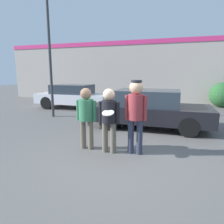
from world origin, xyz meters
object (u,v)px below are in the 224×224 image
at_px(person_left, 86,113).
at_px(person_right, 136,109).
at_px(parked_car_near, 149,109).
at_px(street_lamp, 52,37).
at_px(shrub, 222,95).
at_px(person_middle_with_frisbee, 109,115).
at_px(parked_car_far, 74,96).

distance_m(person_left, person_right, 1.31).
xyz_separation_m(parked_car_near, street_lamp, (-4.36, 0.55, 2.85)).
bearing_deg(person_left, shrub, 60.71).
xyz_separation_m(person_middle_with_frisbee, parked_car_near, (0.65, 2.81, -0.27)).
height_order(parked_car_far, street_lamp, street_lamp).
xyz_separation_m(person_middle_with_frisbee, shrub, (4.26, 8.82, -0.23)).
distance_m(person_middle_with_frisbee, street_lamp, 5.64).
bearing_deg(person_middle_with_frisbee, person_left, 173.62).
height_order(street_lamp, shrub, street_lamp).
relative_size(street_lamp, shrub, 3.93).
distance_m(person_left, parked_car_near, 3.04).
distance_m(parked_car_near, street_lamp, 5.24).
bearing_deg(shrub, parked_car_far, -160.06).
height_order(person_right, shrub, person_right).
relative_size(parked_car_far, street_lamp, 0.73).
xyz_separation_m(parked_car_near, parked_car_far, (-4.75, 2.98, 0.00)).
xyz_separation_m(parked_car_near, shrub, (3.61, 6.02, 0.03)).
relative_size(person_left, person_middle_with_frisbee, 1.00).
bearing_deg(person_left, parked_car_near, 64.65).
relative_size(parked_car_near, shrub, 2.92).
bearing_deg(person_right, person_left, -177.71).
bearing_deg(person_left, street_lamp, 133.04).
xyz_separation_m(person_right, parked_car_near, (-0.00, 2.68, -0.43)).
height_order(person_left, person_middle_with_frisbee, person_middle_with_frisbee).
height_order(person_left, parked_car_near, person_left).
xyz_separation_m(person_left, parked_car_far, (-3.46, 5.72, -0.27)).
bearing_deg(parked_car_far, parked_car_near, -32.10).
bearing_deg(person_middle_with_frisbee, parked_car_far, 125.36).
height_order(parked_car_near, street_lamp, street_lamp).
xyz_separation_m(street_lamp, shrub, (7.98, 5.47, -2.81)).
distance_m(person_right, parked_car_near, 2.72).
bearing_deg(shrub, parked_car_near, -120.99).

